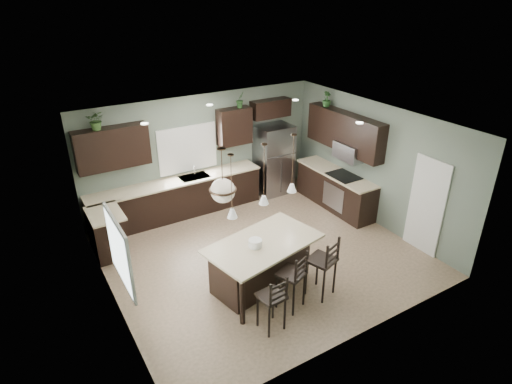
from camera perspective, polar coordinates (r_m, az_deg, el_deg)
The scene contains 33 objects.
ground at distance 9.04m, azimuth 0.78°, elevation -8.25°, with size 6.00×6.00×0.00m, color #9E8466.
pantry_door at distance 9.36m, azimuth 21.77°, elevation -1.75°, with size 0.04×0.82×2.04m, color white.
window_back at distance 10.36m, azimuth -9.13°, elevation 5.71°, with size 1.35×0.02×1.00m, color white.
window_left at distance 6.64m, azimuth -17.87°, elevation -7.62°, with size 0.02×1.10×1.00m, color white.
left_return_cabs at distance 9.36m, azimuth -19.23°, elevation -5.32°, with size 0.60×0.90×0.90m, color black.
left_return_countertop at distance 9.14m, azimuth -19.54°, elevation -2.76°, with size 0.66×0.96×0.04m, color beige.
back_lower_cabs at distance 10.41m, azimuth -10.38°, elevation -0.91°, with size 4.20×0.60×0.90m, color black.
back_countertop at distance 10.19m, azimuth -10.54°, elevation 1.40°, with size 4.20×0.66×0.04m, color beige.
sink_inset at distance 10.33m, azimuth -8.24°, elevation 2.02°, with size 0.70×0.45×0.01m, color gray.
faucet at distance 10.25m, azimuth -8.22°, elevation 2.71°, with size 0.02×0.02×0.28m, color silver.
back_upper_left at distance 9.62m, azimuth -18.60°, elevation 5.59°, with size 1.55×0.34×0.90m, color black.
back_upper_right at distance 10.58m, azimuth -2.90°, elevation 8.73°, with size 0.85×0.34×0.90m, color black.
fridge_header at distance 11.01m, azimuth 1.96°, elevation 11.06°, with size 1.05×0.34×0.45m, color black.
right_lower_cabs at distance 10.86m, azimuth 10.50°, elevation 0.26°, with size 0.60×2.35×0.90m, color black.
right_countertop at distance 10.65m, azimuth 10.62°, elevation 2.51°, with size 0.66×2.35×0.04m, color beige.
cooktop at distance 10.46m, azimuth 11.61°, elevation 2.11°, with size 0.58×0.75×0.02m, color black.
wall_oven_front at distance 10.49m, azimuth 10.22°, elevation -0.68°, with size 0.01×0.72×0.60m, color gray.
right_upper_cabs at distance 10.39m, azimuth 11.72°, elevation 7.89°, with size 0.34×2.35×0.90m, color black.
microwave at distance 10.30m, azimuth 12.33°, elevation 5.31°, with size 0.40×0.75×0.40m, color gray.
refrigerator at distance 11.29m, azimuth 2.36°, elevation 4.34°, with size 0.90×0.74×1.85m, color gray.
kitchen_island at distance 7.96m, azimuth 0.97°, elevation -9.53°, with size 2.06×1.17×0.92m, color black.
serving_dish at distance 7.54m, azimuth -0.11°, elevation -6.84°, with size 0.24×0.24×0.14m, color white.
bar_stool_left at distance 7.02m, azimuth 2.05°, elevation -14.44°, with size 0.39×0.39×1.06m, color black.
bar_stool_center at distance 7.43m, azimuth 4.67°, elevation -11.58°, with size 0.42×0.42×1.14m, color black.
bar_stool_right at distance 7.74m, azimuth 8.68°, elevation -9.76°, with size 0.45×0.45×1.20m, color black.
pendant_left at distance 6.65m, azimuth -3.29°, elevation 0.70°, with size 0.17×0.17×1.10m, color white, non-canonical shape.
pendant_center at distance 7.07m, azimuth 1.07°, elevation 2.35°, with size 0.17×0.17×1.10m, color silver, non-canonical shape.
pendant_right at distance 7.53m, azimuth 4.93°, elevation 3.79°, with size 0.17×0.17×1.10m, color silver, non-canonical shape.
chandelier at distance 6.87m, azimuth -4.53°, elevation 2.22°, with size 0.45×0.45×0.95m, color beige, non-canonical shape.
plant_back_left at distance 9.35m, azimuth -20.54°, elevation 8.95°, with size 0.36×0.31×0.40m, color #345926.
plant_back_right at distance 10.46m, azimuth -2.13°, elevation 12.20°, with size 0.21×0.17×0.39m, color #254D21.
plant_right_wall at distance 10.69m, azimuth 9.41°, elevation 12.13°, with size 0.21×0.21×0.37m, color #295927.
room_shell at distance 8.20m, azimuth 0.85°, elevation 1.61°, with size 6.00×6.00×6.00m.
Camera 1 is at (-3.97, -6.33, 5.08)m, focal length 30.00 mm.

